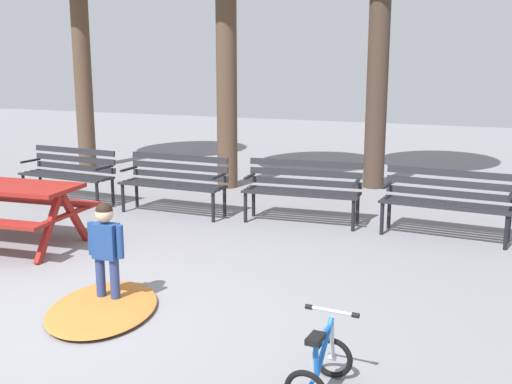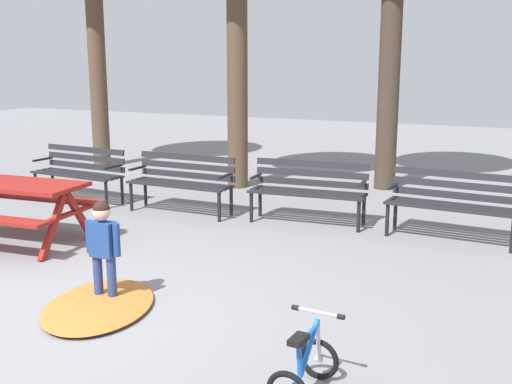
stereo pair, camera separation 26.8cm
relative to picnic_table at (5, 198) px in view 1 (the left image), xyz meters
name	(u,v)px [view 1 (the left image)]	position (x,y,z in m)	size (l,w,h in m)	color
ground	(67,320)	(2.11, -1.53, -0.59)	(36.00, 36.00, 0.00)	gray
picnic_table	(5,198)	(0.00, 0.00, 0.00)	(1.91, 1.49, 0.79)	maroon
park_bench_far_left	(70,170)	(-0.82, 2.22, -0.08)	(1.63, 0.57, 0.85)	#232328
park_bench_left	(175,179)	(1.07, 2.22, -0.08)	(1.61, 0.48, 0.85)	#232328
park_bench_right	(303,186)	(2.96, 2.43, -0.08)	(1.63, 0.58, 0.85)	#232328
park_bench_far_right	(447,198)	(4.88, 2.42, -0.08)	(1.63, 0.56, 0.85)	#232328
child_standing	(106,246)	(2.23, -1.08, -0.03)	(0.37, 0.17, 0.97)	navy
kids_bicycle	(320,367)	(4.50, -1.88, -0.39)	(0.39, 0.58, 0.54)	black
leaf_pile	(103,308)	(2.28, -1.25, -0.56)	(1.36, 0.95, 0.07)	#B26B2D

